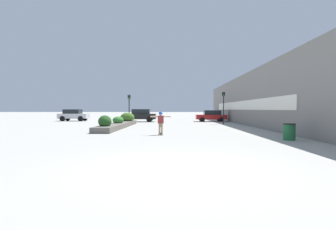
# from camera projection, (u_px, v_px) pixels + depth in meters

# --- Properties ---
(ground_plane) EXTENTS (300.00, 300.00, 0.00)m
(ground_plane) POSITION_uv_depth(u_px,v_px,m) (174.00, 168.00, 7.12)
(ground_plane) COLOR #A3A099
(building_wall_right) EXTENTS (0.67, 46.80, 5.22)m
(building_wall_right) POSITION_uv_depth(u_px,v_px,m) (254.00, 98.00, 24.31)
(building_wall_right) COLOR gray
(building_wall_right) RESTS_ON ground_plane
(planter_box) EXTENTS (1.45, 12.15, 1.26)m
(planter_box) POSITION_uv_depth(u_px,v_px,m) (120.00, 123.00, 23.47)
(planter_box) COLOR #605B54
(planter_box) RESTS_ON ground_plane
(skateboard) EXTENTS (0.32, 0.70, 0.09)m
(skateboard) POSITION_uv_depth(u_px,v_px,m) (161.00, 134.00, 16.33)
(skateboard) COLOR black
(skateboard) RESTS_ON ground_plane
(skateboarder) EXTENTS (1.27, 0.31, 1.37)m
(skateboarder) POSITION_uv_depth(u_px,v_px,m) (161.00, 120.00, 16.32)
(skateboarder) COLOR tan
(skateboarder) RESTS_ON skateboard
(trash_bin) EXTENTS (0.62, 0.62, 0.86)m
(trash_bin) POSITION_uv_depth(u_px,v_px,m) (289.00, 132.00, 13.49)
(trash_bin) COLOR #1E5B33
(trash_bin) RESTS_ON ground_plane
(car_leftmost) EXTENTS (4.08, 1.95, 1.62)m
(car_leftmost) POSITION_uv_depth(u_px,v_px,m) (140.00, 115.00, 33.65)
(car_leftmost) COLOR black
(car_leftmost) RESTS_ON ground_plane
(car_center_left) EXTENTS (3.95, 1.95, 1.59)m
(car_center_left) POSITION_uv_depth(u_px,v_px,m) (74.00, 115.00, 35.99)
(car_center_left) COLOR #BCBCC1
(car_center_left) RESTS_ON ground_plane
(car_center_right) EXTENTS (4.11, 1.86, 1.53)m
(car_center_right) POSITION_uv_depth(u_px,v_px,m) (291.00, 116.00, 31.62)
(car_center_right) COLOR silver
(car_center_right) RESTS_ON ground_plane
(car_rightmost) EXTENTS (3.86, 1.97, 1.47)m
(car_rightmost) POSITION_uv_depth(u_px,v_px,m) (211.00, 116.00, 34.24)
(car_rightmost) COLOR maroon
(car_rightmost) RESTS_ON ground_plane
(traffic_light_left) EXTENTS (0.28, 0.30, 3.18)m
(traffic_light_left) POSITION_uv_depth(u_px,v_px,m) (129.00, 104.00, 28.65)
(traffic_light_left) COLOR black
(traffic_light_left) RESTS_ON ground_plane
(traffic_light_right) EXTENTS (0.28, 0.30, 3.47)m
(traffic_light_right) POSITION_uv_depth(u_px,v_px,m) (224.00, 102.00, 28.07)
(traffic_light_right) COLOR black
(traffic_light_right) RESTS_ON ground_plane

